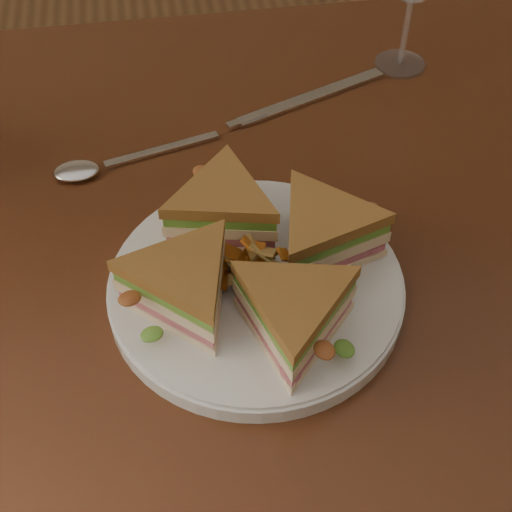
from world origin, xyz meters
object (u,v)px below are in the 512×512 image
at_px(sandwich_wedges, 256,260).
at_px(knife, 302,101).
at_px(table, 215,284).
at_px(plate, 256,287).
at_px(spoon, 98,166).

relative_size(sandwich_wedges, knife, 1.36).
distance_m(table, plate, 0.15).
distance_m(table, sandwich_wedges, 0.18).
relative_size(sandwich_wedges, spoon, 1.55).
relative_size(table, knife, 5.86).
xyz_separation_m(table, spoon, (-0.11, 0.10, 0.10)).
bearing_deg(spoon, knife, 4.45).
height_order(sandwich_wedges, knife, sandwich_wedges).
xyz_separation_m(spoon, knife, (0.24, 0.08, -0.00)).
relative_size(plate, knife, 1.29).
bearing_deg(spoon, table, -55.93).
bearing_deg(sandwich_wedges, plate, 90.00).
height_order(plate, knife, plate).
bearing_deg(plate, spoon, 125.55).
xyz_separation_m(sandwich_wedges, knife, (0.10, 0.28, -0.04)).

